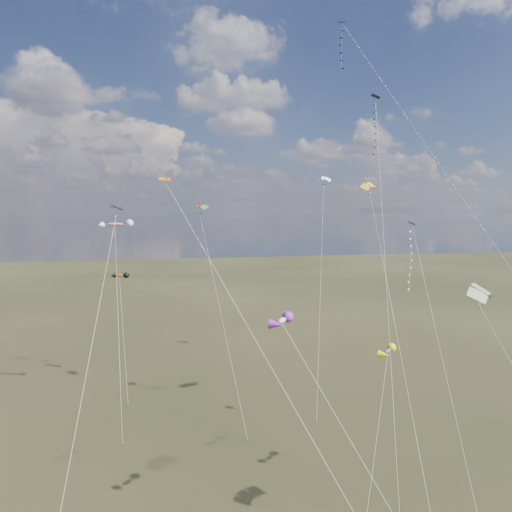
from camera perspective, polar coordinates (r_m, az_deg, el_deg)
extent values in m
cube|color=black|center=(50.87, 14.72, 18.75)|extent=(1.04, 1.09, 0.41)
cylinder|color=silver|center=(40.60, 15.96, -3.00)|extent=(5.85, 18.06, 35.27)
cube|color=#0D0A46|center=(54.19, 10.72, 26.78)|extent=(0.91, 0.88, 0.26)
cylinder|color=silver|center=(40.33, 27.12, 2.20)|extent=(12.98, 30.91, 43.20)
cube|color=black|center=(37.06, -16.96, 5.80)|extent=(0.98, 1.03, 0.38)
cylinder|color=silver|center=(32.02, -20.94, -16.11)|extent=(3.55, 15.13, 23.85)
cube|color=#091A4D|center=(47.53, 18.89, 3.88)|extent=(0.79, 0.85, 0.35)
cylinder|color=silver|center=(44.08, 22.12, -11.11)|extent=(0.52, 12.03, 22.37)
cube|color=#C2640E|center=(35.17, -11.37, 9.42)|extent=(0.96, 0.92, 0.30)
cylinder|color=silver|center=(29.14, 3.18, -15.71)|extent=(13.63, 17.69, 25.98)
cylinder|color=silver|center=(43.18, 17.18, -8.48)|extent=(4.14, 20.84, 26.47)
cylinder|color=silver|center=(60.72, 8.09, -3.21)|extent=(7.81, 20.59, 28.55)
cube|color=#332316|center=(54.37, 7.57, -20.02)|extent=(0.10, 0.10, 0.12)
cylinder|color=silver|center=(51.74, -4.32, -7.13)|extent=(3.75, 12.59, 24.30)
cube|color=#332316|center=(50.36, -1.00, -22.19)|extent=(0.10, 0.10, 0.12)
ellipsoid|color=orange|center=(65.94, -16.71, -2.34)|extent=(2.51, 1.87, 0.87)
cylinder|color=silver|center=(62.57, -16.23, -9.61)|extent=(1.55, 9.74, 14.68)
cube|color=#332316|center=(60.30, -15.68, -17.51)|extent=(0.10, 0.10, 0.12)
ellipsoid|color=silver|center=(33.05, 3.30, -8.03)|extent=(2.08, 2.29, 0.89)
cylinder|color=silver|center=(32.61, 13.00, -23.29)|extent=(7.87, 10.34, 15.79)
ellipsoid|color=red|center=(58.98, -17.23, 3.81)|extent=(4.20, 1.94, 1.06)
cylinder|color=silver|center=(53.93, -16.83, -8.12)|extent=(1.45, 13.01, 21.94)
cube|color=#332316|center=(51.59, -16.35, -21.71)|extent=(0.10, 0.10, 0.12)
ellipsoid|color=#235BB1|center=(40.78, 16.17, -11.34)|extent=(2.05, 2.02, 0.86)
cylinder|color=silver|center=(39.93, 14.90, -20.82)|extent=(4.19, 5.19, 11.83)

